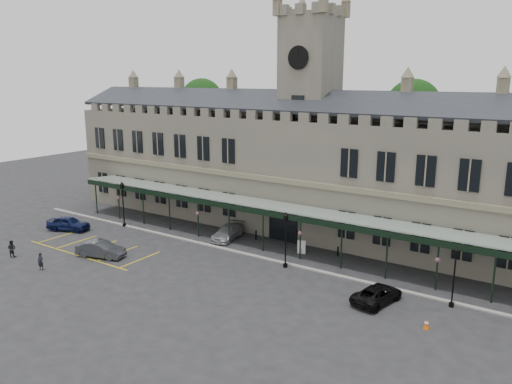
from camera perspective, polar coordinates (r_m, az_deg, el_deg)
The scene contains 21 objects.
ground at distance 42.35m, azimuth -4.59°, elevation -9.47°, with size 140.00×140.00×0.00m, color black.
station_building at distance 53.39m, azimuth 5.94°, elevation 2.48°, with size 60.00×10.36×17.30m.
clock_tower at distance 52.67m, azimuth 6.15°, elevation 9.62°, with size 5.60×5.60×24.80m.
canopy at distance 47.25m, azimuth 0.99°, elevation -3.92°, with size 50.00×4.10×4.30m.
kerb at distance 46.45m, azimuth -0.35°, elevation -7.27°, with size 60.00×0.40×0.12m, color gray.
parking_markings at distance 50.85m, azimuth -18.22°, elevation -6.20°, with size 16.00×6.00×0.01m, color gold, non-canonical shape.
tree_behind_left at distance 72.50m, azimuth -6.20°, elevation 10.30°, with size 6.00×6.00×16.00m.
tree_behind_mid at distance 58.03m, azimuth 17.49°, elevation 9.12°, with size 6.00×6.00×16.00m.
lamp_post_left at distance 56.52m, azimuth -14.97°, elevation -0.89°, with size 0.48×0.48×5.09m.
lamp_post_mid at distance 42.99m, azimuth 3.41°, elevation -4.90°, with size 0.47×0.47×5.00m.
lamp_post_right at distance 38.45m, azimuth 21.75°, elevation -8.39°, with size 0.44×0.44×4.63m.
traffic_cone at distance 35.70m, azimuth 18.90°, elevation -14.12°, with size 0.40×0.40×0.64m.
sign_board at distance 47.08m, azimuth 5.21°, elevation -6.31°, with size 0.73×0.30×1.29m.
bollard_left at distance 50.89m, azimuth -0.01°, elevation -4.94°, with size 0.17×0.17×0.95m, color black.
bollard_right at distance 47.01m, azimuth 9.34°, elevation -6.70°, with size 0.16×0.16×0.89m, color black.
car_left_a at distance 57.44m, azimuth -20.66°, elevation -3.38°, with size 1.85×4.59×1.56m, color #0C1438.
car_left_b at distance 48.18m, azimuth -17.32°, elevation -6.26°, with size 1.59×4.55×1.50m, color #323439.
car_taxi at distance 51.16m, azimuth -3.23°, elevation -4.61°, with size 1.95×4.78×1.39m, color #9DA0A4.
car_van at distance 38.34m, azimuth 13.68°, elevation -11.29°, with size 2.09×4.54×1.26m, color black.
person_a at distance 46.81m, azimuth -23.40°, elevation -7.29°, with size 0.57×0.37×1.56m, color black.
person_b at distance 51.19m, azimuth -26.14°, elevation -5.83°, with size 0.78×0.61×1.61m, color black.
Camera 1 is at (24.48, -30.53, 16.18)m, focal length 35.00 mm.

